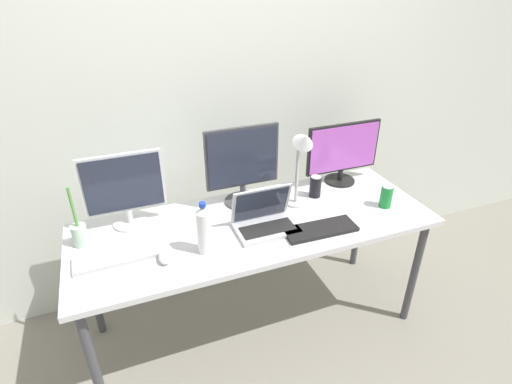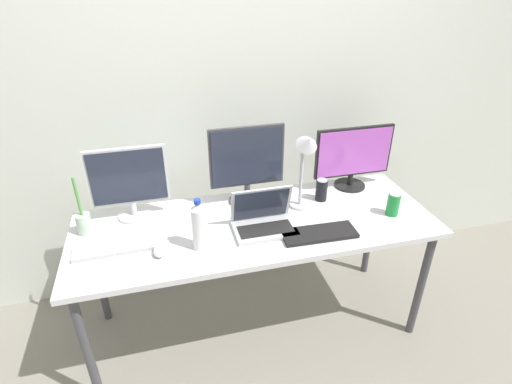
{
  "view_description": "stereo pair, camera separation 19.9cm",
  "coord_description": "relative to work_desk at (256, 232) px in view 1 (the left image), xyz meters",
  "views": [
    {
      "loc": [
        -0.63,
        -1.62,
        1.89
      ],
      "look_at": [
        0.0,
        0.0,
        0.92
      ],
      "focal_mm": 28.0,
      "sensor_mm": 36.0,
      "label": 1
    },
    {
      "loc": [
        -0.44,
        -1.68,
        1.89
      ],
      "look_at": [
        0.0,
        0.0,
        0.92
      ],
      "focal_mm": 28.0,
      "sensor_mm": 36.0,
      "label": 2
    }
  ],
  "objects": [
    {
      "name": "monitor_center",
      "position": [
        0.01,
        0.22,
        0.3
      ],
      "size": [
        0.41,
        0.21,
        0.44
      ],
      "color": "#38383D",
      "rests_on": "work_desk"
    },
    {
      "name": "soda_can_by_laptop",
      "position": [
        0.72,
        -0.11,
        0.12
      ],
      "size": [
        0.07,
        0.07,
        0.13
      ],
      "color": "#197F33",
      "rests_on": "work_desk"
    },
    {
      "name": "laptop_silver",
      "position": [
        0.02,
        -0.06,
        0.11
      ],
      "size": [
        0.31,
        0.21,
        0.22
      ],
      "color": "#B7B7BC",
      "rests_on": "work_desk"
    },
    {
      "name": "work_desk",
      "position": [
        0.0,
        0.0,
        0.0
      ],
      "size": [
        1.87,
        0.69,
        0.74
      ],
      "color": "#424247",
      "rests_on": "ground"
    },
    {
      "name": "soda_can_near_keyboard",
      "position": [
        0.42,
        0.13,
        0.12
      ],
      "size": [
        0.07,
        0.07,
        0.13
      ],
      "color": "black",
      "rests_on": "work_desk"
    },
    {
      "name": "keyboard_aux",
      "position": [
        0.27,
        -0.19,
        0.07
      ],
      "size": [
        0.37,
        0.15,
        0.02
      ],
      "primitive_type": "cube",
      "rotation": [
        0.0,
        0.0,
        -0.03
      ],
      "color": "black",
      "rests_on": "work_desk"
    },
    {
      "name": "water_bottle",
      "position": [
        -0.31,
        -0.14,
        0.18
      ],
      "size": [
        0.07,
        0.07,
        0.26
      ],
      "color": "silver",
      "rests_on": "work_desk"
    },
    {
      "name": "monitor_right",
      "position": [
        0.65,
        0.24,
        0.26
      ],
      "size": [
        0.47,
        0.19,
        0.37
      ],
      "color": "black",
      "rests_on": "work_desk"
    },
    {
      "name": "mouse_by_keyboard",
      "position": [
        -0.5,
        -0.14,
        0.08
      ],
      "size": [
        0.06,
        0.1,
        0.04
      ],
      "primitive_type": "ellipsoid",
      "rotation": [
        0.0,
        0.0,
        -0.07
      ],
      "color": "silver",
      "rests_on": "work_desk"
    },
    {
      "name": "ground_plane",
      "position": [
        0.0,
        0.0,
        -0.68
      ],
      "size": [
        16.0,
        16.0,
        0.0
      ],
      "primitive_type": "plane",
      "color": "gray"
    },
    {
      "name": "bamboo_vase",
      "position": [
        -0.85,
        0.12,
        0.13
      ],
      "size": [
        0.07,
        0.07,
        0.31
      ],
      "color": "#B2D1B7",
      "rests_on": "work_desk"
    },
    {
      "name": "desk_lamp",
      "position": [
        0.28,
        0.05,
        0.38
      ],
      "size": [
        0.11,
        0.18,
        0.46
      ],
      "color": "#B7B7BC",
      "rests_on": "work_desk"
    },
    {
      "name": "wall_back",
      "position": [
        0.0,
        0.59,
        0.62
      ],
      "size": [
        7.0,
        0.08,
        2.6
      ],
      "primitive_type": "cube",
      "color": "silver",
      "rests_on": "ground"
    },
    {
      "name": "keyboard_main",
      "position": [
        -0.69,
        -0.05,
        0.07
      ],
      "size": [
        0.4,
        0.14,
        0.02
      ],
      "primitive_type": "cube",
      "rotation": [
        0.0,
        0.0,
        0.03
      ],
      "color": "#B2B2B7",
      "rests_on": "work_desk"
    },
    {
      "name": "monitor_left",
      "position": [
        -0.61,
        0.22,
        0.27
      ],
      "size": [
        0.39,
        0.17,
        0.39
      ],
      "color": "silver",
      "rests_on": "work_desk"
    }
  ]
}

